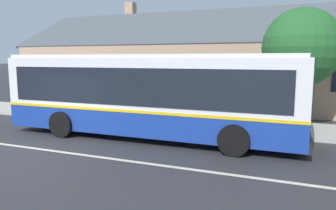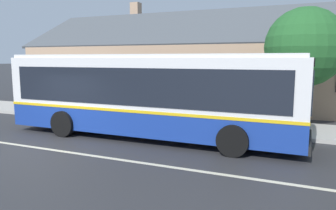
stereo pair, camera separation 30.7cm
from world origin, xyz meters
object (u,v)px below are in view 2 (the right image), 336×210
at_px(bench_by_building, 79,105).
at_px(street_tree_primary, 306,50).
at_px(transit_bus, 149,93).
at_px(bike_rack, 40,100).
at_px(bench_down_street, 163,110).

relative_size(bench_by_building, street_tree_primary, 0.36).
bearing_deg(transit_bus, street_tree_primary, 36.76).
bearing_deg(bike_rack, transit_bus, -17.92).
relative_size(transit_bus, bench_by_building, 6.23).
bearing_deg(street_tree_primary, transit_bus, -143.24).
xyz_separation_m(bench_down_street, street_tree_primary, (6.11, 0.92, 2.77)).
xyz_separation_m(transit_bus, bike_rack, (-8.22, 2.66, -1.01)).
distance_m(transit_bus, bike_rack, 8.70).
relative_size(bench_down_street, bike_rack, 1.52).
relative_size(bench_by_building, bike_rack, 1.57).
distance_m(bench_down_street, street_tree_primary, 6.77).
distance_m(bench_by_building, street_tree_primary, 11.25).
height_order(transit_bus, bike_rack, transit_bus).
bearing_deg(street_tree_primary, bench_down_street, -171.40).
height_order(bench_by_building, street_tree_primary, street_tree_primary).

